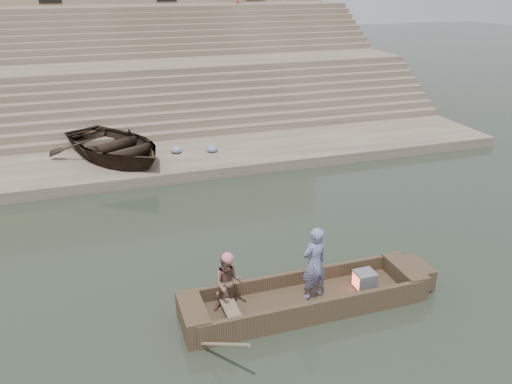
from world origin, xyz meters
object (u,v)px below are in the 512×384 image
standing_man (314,263)px  television (364,280)px  beached_rowboat (115,146)px  main_rowboat (305,303)px  rowing_man (228,283)px

standing_man → television: 1.44m
television → beached_rowboat: size_ratio=0.09×
main_rowboat → television: bearing=0.0°
main_rowboat → beached_rowboat: (-3.33, 10.45, 0.83)m
main_rowboat → standing_man: standing_man is taller
rowing_man → standing_man: bearing=8.9°
main_rowboat → beached_rowboat: bearing=107.7°
beached_rowboat → main_rowboat: bearing=-99.6°
standing_man → rowing_man: standing_man is taller
television → beached_rowboat: (-4.80, 10.45, 0.52)m
main_rowboat → rowing_man: 1.90m
standing_man → television: size_ratio=3.77×
main_rowboat → standing_man: 0.99m
standing_man → rowing_man: 1.93m
standing_man → television: bearing=164.9°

